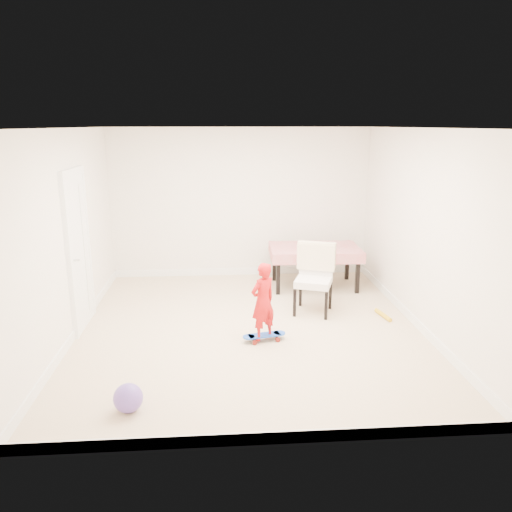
{
  "coord_description": "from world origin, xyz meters",
  "views": [
    {
      "loc": [
        -0.38,
        -6.17,
        2.64
      ],
      "look_at": [
        0.1,
        0.2,
        0.95
      ],
      "focal_mm": 35.0,
      "sensor_mm": 36.0,
      "label": 1
    }
  ],
  "objects": [
    {
      "name": "wall_left",
      "position": [
        -2.23,
        0.0,
        1.3
      ],
      "size": [
        0.04,
        5.0,
        2.6
      ],
      "primitive_type": "cube",
      "color": "silver",
      "rests_on": "ground"
    },
    {
      "name": "wall_back",
      "position": [
        0.0,
        2.48,
        1.3
      ],
      "size": [
        4.5,
        0.04,
        2.6
      ],
      "primitive_type": "cube",
      "color": "silver",
      "rests_on": "ground"
    },
    {
      "name": "wall_right",
      "position": [
        2.23,
        0.0,
        1.3
      ],
      "size": [
        0.04,
        5.0,
        2.6
      ],
      "primitive_type": "cube",
      "color": "silver",
      "rests_on": "ground"
    },
    {
      "name": "baseboard_back",
      "position": [
        0.0,
        2.49,
        0.06
      ],
      "size": [
        4.5,
        0.02,
        0.12
      ],
      "primitive_type": "cube",
      "color": "white",
      "rests_on": "ground"
    },
    {
      "name": "wall_front",
      "position": [
        0.0,
        -2.48,
        1.3
      ],
      "size": [
        4.5,
        0.04,
        2.6
      ],
      "primitive_type": "cube",
      "color": "silver",
      "rests_on": "ground"
    },
    {
      "name": "ground",
      "position": [
        0.0,
        0.0,
        0.0
      ],
      "size": [
        5.0,
        5.0,
        0.0
      ],
      "primitive_type": "plane",
      "color": "#C8AF8B",
      "rests_on": "ground"
    },
    {
      "name": "door",
      "position": [
        -2.22,
        0.3,
        1.02
      ],
      "size": [
        0.11,
        0.94,
        2.11
      ],
      "primitive_type": "cube",
      "color": "white",
      "rests_on": "ground"
    },
    {
      "name": "dining_table",
      "position": [
        1.19,
        1.72,
        0.34
      ],
      "size": [
        1.49,
        0.97,
        0.68
      ],
      "primitive_type": null,
      "rotation": [
        0.0,
        0.0,
        -0.03
      ],
      "color": "red",
      "rests_on": "ground"
    },
    {
      "name": "ceiling",
      "position": [
        0.0,
        0.0,
        2.58
      ],
      "size": [
        4.5,
        5.0,
        0.04
      ],
      "primitive_type": "cube",
      "color": "white",
      "rests_on": "wall_back"
    },
    {
      "name": "baseboard_front",
      "position": [
        0.0,
        -2.49,
        0.06
      ],
      "size": [
        4.5,
        0.02,
        0.12
      ],
      "primitive_type": "cube",
      "color": "white",
      "rests_on": "ground"
    },
    {
      "name": "child",
      "position": [
        0.14,
        -0.4,
        0.49
      ],
      "size": [
        0.43,
        0.4,
        0.99
      ],
      "primitive_type": "imported",
      "rotation": [
        0.0,
        0.0,
        3.77
      ],
      "color": "red",
      "rests_on": "ground"
    },
    {
      "name": "foam_toy",
      "position": [
        1.91,
        0.28,
        0.03
      ],
      "size": [
        0.14,
        0.4,
        0.06
      ],
      "primitive_type": "cylinder",
      "rotation": [
        1.57,
        0.0,
        0.19
      ],
      "color": "gold",
      "rests_on": "ground"
    },
    {
      "name": "balloon",
      "position": [
        -1.27,
        -1.89,
        0.14
      ],
      "size": [
        0.28,
        0.28,
        0.28
      ],
      "primitive_type": "sphere",
      "color": "#6447AB",
      "rests_on": "ground"
    },
    {
      "name": "skateboard",
      "position": [
        0.16,
        -0.39,
        0.04
      ],
      "size": [
        0.59,
        0.32,
        0.08
      ],
      "primitive_type": null,
      "rotation": [
        0.0,
        0.0,
        0.22
      ],
      "color": "blue",
      "rests_on": "ground"
    },
    {
      "name": "baseboard_right",
      "position": [
        2.24,
        0.0,
        0.06
      ],
      "size": [
        0.02,
        5.0,
        0.12
      ],
      "primitive_type": "cube",
      "color": "white",
      "rests_on": "ground"
    },
    {
      "name": "baseboard_left",
      "position": [
        -2.24,
        0.0,
        0.06
      ],
      "size": [
        0.02,
        5.0,
        0.12
      ],
      "primitive_type": "cube",
      "color": "white",
      "rests_on": "ground"
    },
    {
      "name": "dining_chair",
      "position": [
        0.95,
        0.53,
        0.5
      ],
      "size": [
        0.73,
        0.77,
        1.0
      ],
      "primitive_type": null,
      "rotation": [
        0.0,
        0.0,
        -0.35
      ],
      "color": "white",
      "rests_on": "ground"
    }
  ]
}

